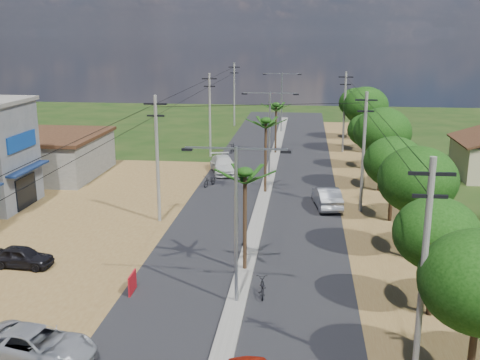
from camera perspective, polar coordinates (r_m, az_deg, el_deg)
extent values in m
plane|color=black|center=(28.57, -0.39, -12.50)|extent=(160.00, 160.00, 0.00)
cube|color=black|center=(42.40, 2.08, -3.23)|extent=(12.00, 110.00, 0.04)
cube|color=#605E56|center=(45.23, 2.38, -1.98)|extent=(1.00, 90.00, 0.18)
cube|color=brown|center=(40.02, -20.83, -5.33)|extent=(18.00, 46.00, 0.04)
cube|color=brown|center=(42.63, 13.56, -3.55)|extent=(5.00, 90.00, 0.03)
cube|color=#0F1E40|center=(45.46, -20.70, 1.08)|extent=(0.80, 5.40, 0.15)
cube|color=black|center=(46.04, -20.89, -1.09)|extent=(0.10, 3.00, 2.40)
cube|color=navy|center=(45.19, -21.30, 3.67)|extent=(0.12, 4.20, 1.20)
cube|color=#605E56|center=(55.95, -19.10, 2.27)|extent=(10.00, 10.00, 3.60)
cube|color=black|center=(55.59, -19.27, 4.28)|extent=(10.40, 10.40, 0.30)
cylinder|color=black|center=(23.03, 22.62, -14.95)|extent=(0.28, 0.28, 4.20)
ellipsoid|color=black|center=(21.99, 23.24, -9.47)|extent=(4.40, 4.40, 3.74)
cylinder|color=black|center=(28.26, 18.94, -9.35)|extent=(0.28, 0.28, 3.85)
ellipsoid|color=black|center=(27.47, 19.32, -5.15)|extent=(4.00, 4.00, 3.40)
cylinder|color=black|center=(34.61, 17.27, -4.15)|extent=(0.28, 0.28, 4.55)
ellipsoid|color=black|center=(33.89, 17.60, 0.02)|extent=(4.60, 4.60, 3.91)
cylinder|color=black|center=(41.23, 15.13, -1.34)|extent=(0.28, 0.28, 4.06)
ellipsoid|color=black|center=(40.67, 15.35, 1.80)|extent=(4.20, 4.20, 3.57)
cylinder|color=black|center=(48.85, 14.07, 1.62)|extent=(0.28, 0.28, 4.76)
ellipsoid|color=black|center=(48.33, 14.27, 4.76)|extent=(4.80, 4.80, 4.08)
cylinder|color=black|center=(56.68, 12.65, 2.90)|extent=(0.28, 0.28, 3.64)
ellipsoid|color=black|center=(56.31, 12.77, 4.97)|extent=(3.80, 3.80, 3.23)
cylinder|color=black|center=(64.46, 12.51, 4.87)|extent=(0.28, 0.28, 4.90)
ellipsoid|color=black|center=(64.06, 12.65, 7.34)|extent=(5.00, 5.00, 4.25)
cylinder|color=black|center=(72.33, 11.65, 5.73)|extent=(0.28, 0.28, 4.34)
ellipsoid|color=black|center=(72.00, 11.75, 7.68)|extent=(4.40, 4.40, 3.74)
cylinder|color=black|center=(31.09, 0.50, -4.37)|extent=(0.22, 0.22, 5.80)
cylinder|color=black|center=(46.41, 2.61, 2.29)|extent=(0.22, 0.22, 6.20)
cylinder|color=black|center=(62.16, 3.65, 5.12)|extent=(0.22, 0.22, 5.50)
cylinder|color=gray|center=(26.98, -0.40, -4.92)|extent=(0.16, 0.16, 8.00)
cube|color=gray|center=(25.82, 2.23, 3.16)|extent=(2.40, 0.08, 0.08)
cube|color=gray|center=(26.10, -3.04, 3.28)|extent=(2.40, 0.08, 0.08)
cube|color=black|center=(25.78, 4.67, 2.88)|extent=(0.50, 0.18, 0.12)
cube|color=black|center=(26.33, -5.40, 3.11)|extent=(0.50, 0.18, 0.12)
cylinder|color=gray|center=(51.13, 3.02, 4.47)|extent=(0.16, 0.16, 8.00)
cube|color=gray|center=(50.52, 4.45, 8.79)|extent=(2.40, 0.08, 0.08)
cube|color=gray|center=(50.67, 1.71, 8.84)|extent=(2.40, 0.08, 0.08)
cube|color=black|center=(50.51, 5.71, 8.65)|extent=(0.50, 0.18, 0.12)
cube|color=black|center=(50.79, 0.45, 8.75)|extent=(0.50, 0.18, 0.12)
cylinder|color=gray|center=(75.83, 4.24, 7.79)|extent=(0.16, 0.16, 8.00)
cube|color=gray|center=(75.43, 5.22, 10.71)|extent=(2.40, 0.08, 0.08)
cube|color=gray|center=(75.52, 3.37, 10.75)|extent=(2.40, 0.08, 0.08)
cube|color=black|center=(75.41, 6.07, 10.61)|extent=(0.50, 0.18, 0.12)
cube|color=black|center=(75.60, 2.52, 10.69)|extent=(0.50, 0.18, 0.12)
cylinder|color=#605E56|center=(39.51, -8.39, 2.02)|extent=(0.24, 0.24, 9.00)
cube|color=black|center=(38.85, -8.61, 7.64)|extent=(1.60, 0.12, 0.12)
cube|color=black|center=(38.96, -8.56, 6.48)|extent=(1.20, 0.12, 0.12)
cylinder|color=#605E56|center=(60.69, -3.08, 6.57)|extent=(0.24, 0.24, 9.00)
cube|color=black|center=(60.26, -3.13, 10.24)|extent=(1.60, 0.12, 0.12)
cube|color=black|center=(60.33, -3.12, 9.48)|extent=(1.20, 0.12, 0.12)
cylinder|color=#605E56|center=(81.31, -0.59, 8.65)|extent=(0.24, 0.24, 9.00)
cube|color=black|center=(80.99, -0.60, 11.40)|extent=(1.60, 0.12, 0.12)
cube|color=black|center=(81.04, -0.59, 10.83)|extent=(1.20, 0.12, 0.12)
cylinder|color=#605E56|center=(21.50, 18.06, -9.54)|extent=(0.24, 0.24, 9.00)
cube|color=black|center=(20.26, 18.93, 0.60)|extent=(1.60, 0.12, 0.12)
cube|color=black|center=(20.46, 18.74, -1.58)|extent=(1.20, 0.12, 0.12)
cylinder|color=#605E56|center=(42.33, 12.43, 2.68)|extent=(0.24, 0.24, 9.00)
cube|color=black|center=(41.72, 12.72, 7.93)|extent=(1.60, 0.12, 0.12)
cube|color=black|center=(41.82, 12.66, 6.84)|extent=(1.20, 0.12, 0.12)
cylinder|color=#605E56|center=(63.95, 10.55, 6.76)|extent=(0.24, 0.24, 9.00)
cube|color=black|center=(63.55, 10.71, 10.24)|extent=(1.60, 0.12, 0.12)
cube|color=black|center=(63.61, 10.68, 9.52)|extent=(1.20, 0.12, 0.12)
imported|color=#929499|center=(43.72, 8.81, -1.77)|extent=(2.37, 5.04, 1.60)
imported|color=#B3B4AF|center=(53.95, -1.70, 1.52)|extent=(3.57, 5.68, 1.53)
imported|color=#929499|center=(25.27, -19.98, -15.57)|extent=(5.33, 3.17, 1.39)
imported|color=black|center=(34.79, -21.28, -7.32)|extent=(3.68, 1.67, 1.23)
imported|color=black|center=(29.20, 2.25, -10.90)|extent=(0.75, 1.76, 0.90)
imported|color=black|center=(49.26, -3.10, -0.09)|extent=(1.31, 2.02, 1.00)
imported|color=black|center=(62.97, -0.75, 3.24)|extent=(0.75, 1.90, 1.11)
cube|color=maroon|center=(30.01, -10.88, -10.24)|extent=(0.12, 1.30, 1.08)
cylinder|color=black|center=(29.62, -11.20, -11.19)|extent=(0.04, 0.04, 0.54)
cylinder|color=black|center=(30.64, -10.53, -10.24)|extent=(0.04, 0.04, 0.54)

